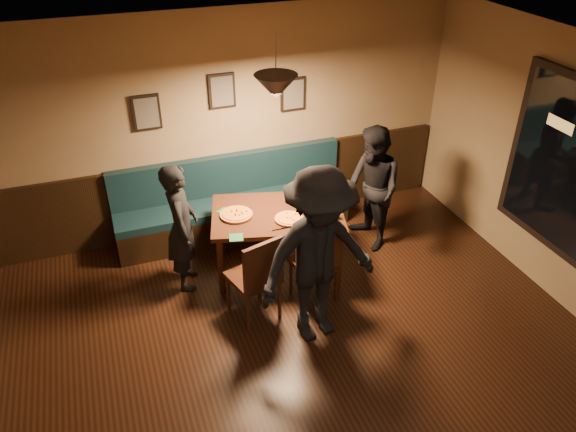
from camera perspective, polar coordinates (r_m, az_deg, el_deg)
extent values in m
plane|color=black|center=(5.11, 4.80, -20.84)|extent=(7.00, 7.00, 0.00)
plane|color=silver|center=(3.34, 6.96, 9.58)|extent=(7.00, 7.00, 0.00)
plane|color=#8C704F|center=(6.94, -6.67, 9.28)|extent=(6.00, 0.00, 6.00)
cube|color=black|center=(7.30, -6.18, 2.67)|extent=(5.88, 0.06, 1.00)
cube|color=black|center=(6.67, -14.39, 10.32)|extent=(0.32, 0.04, 0.42)
cube|color=black|center=(6.75, -6.85, 12.71)|extent=(0.32, 0.04, 0.42)
cube|color=black|center=(7.04, 0.51, 12.47)|extent=(0.32, 0.04, 0.42)
cone|color=black|center=(5.60, -1.25, 13.17)|extent=(0.44, 0.44, 0.25)
cube|color=black|center=(6.44, -1.06, -2.63)|extent=(1.67, 1.30, 0.79)
imported|color=black|center=(6.14, -10.91, -1.14)|extent=(0.46, 0.61, 1.52)
imported|color=black|center=(6.77, 8.71, 2.76)|extent=(0.65, 0.80, 1.58)
imported|color=black|center=(5.26, 3.18, -4.31)|extent=(1.30, 0.85, 1.89)
cylinder|color=#CF5E27|center=(6.18, -5.36, 0.16)|extent=(0.48, 0.48, 0.04)
cylinder|color=gold|center=(6.08, 0.10, -0.28)|extent=(0.33, 0.33, 0.04)
cylinder|color=orange|center=(6.52, 2.47, 2.08)|extent=(0.38, 0.38, 0.04)
cylinder|color=black|center=(6.11, 4.81, 0.34)|extent=(0.07, 0.07, 0.14)
cylinder|color=#A91A05|center=(6.31, 4.04, 1.30)|extent=(0.03, 0.03, 0.11)
cube|color=#1B671F|center=(6.29, -6.57, 0.48)|extent=(0.19, 0.19, 0.01)
cube|color=#1B6633|center=(5.83, -5.37, -2.23)|extent=(0.17, 0.17, 0.01)
cube|color=silver|center=(5.95, -0.31, -1.27)|extent=(0.21, 0.02, 0.00)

